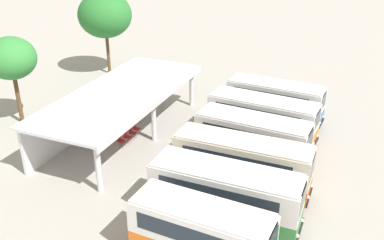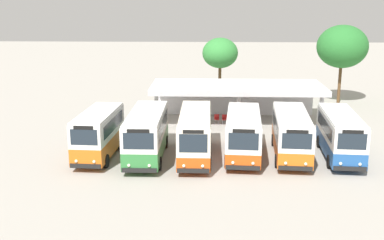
{
  "view_description": "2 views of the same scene",
  "coord_description": "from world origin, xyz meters",
  "px_view_note": "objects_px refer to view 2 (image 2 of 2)",
  "views": [
    {
      "loc": [
        -23.19,
        -3.7,
        14.83
      ],
      "look_at": [
        1.74,
        6.79,
        1.91
      ],
      "focal_mm": 40.61,
      "sensor_mm": 36.0,
      "label": 1
    },
    {
      "loc": [
        -1.24,
        -29.73,
        10.93
      ],
      "look_at": [
        -2.4,
        3.18,
        2.42
      ],
      "focal_mm": 44.85,
      "sensor_mm": 36.0,
      "label": 2
    }
  ],
  "objects_px": {
    "city_bus_nearest_orange": "(99,133)",
    "city_bus_middle_cream": "(195,133)",
    "city_bus_fourth_amber": "(243,133)",
    "waiting_chair_fourth_seat": "(240,118)",
    "waiting_chair_end_by_column": "(217,118)",
    "waiting_chair_middle_seat": "(232,119)",
    "city_bus_far_end_green": "(340,134)",
    "waiting_chair_second_from_end": "(225,119)",
    "city_bus_fifth_blue": "(291,133)",
    "city_bus_second_in_row": "(147,133)"
  },
  "relations": [
    {
      "from": "waiting_chair_end_by_column",
      "to": "waiting_chair_fourth_seat",
      "type": "height_order",
      "value": "same"
    },
    {
      "from": "city_bus_nearest_orange",
      "to": "waiting_chair_second_from_end",
      "type": "relative_size",
      "value": 7.78
    },
    {
      "from": "city_bus_nearest_orange",
      "to": "waiting_chair_middle_seat",
      "type": "distance_m",
      "value": 13.47
    },
    {
      "from": "city_bus_middle_cream",
      "to": "city_bus_far_end_green",
      "type": "height_order",
      "value": "city_bus_middle_cream"
    },
    {
      "from": "waiting_chair_end_by_column",
      "to": "waiting_chair_fourth_seat",
      "type": "xyz_separation_m",
      "value": [
        2.08,
        -0.02,
        0.0
      ]
    },
    {
      "from": "city_bus_nearest_orange",
      "to": "city_bus_second_in_row",
      "type": "height_order",
      "value": "city_bus_second_in_row"
    },
    {
      "from": "city_bus_fifth_blue",
      "to": "city_bus_far_end_green",
      "type": "height_order",
      "value": "city_bus_far_end_green"
    },
    {
      "from": "city_bus_far_end_green",
      "to": "waiting_chair_middle_seat",
      "type": "xyz_separation_m",
      "value": [
        -6.99,
        8.75,
        -1.22
      ]
    },
    {
      "from": "city_bus_fifth_blue",
      "to": "waiting_chair_second_from_end",
      "type": "bearing_deg",
      "value": 116.68
    },
    {
      "from": "city_bus_far_end_green",
      "to": "waiting_chair_second_from_end",
      "type": "bearing_deg",
      "value": 131.22
    },
    {
      "from": "city_bus_nearest_orange",
      "to": "city_bus_fifth_blue",
      "type": "distance_m",
      "value": 13.37
    },
    {
      "from": "city_bus_middle_cream",
      "to": "waiting_chair_end_by_column",
      "type": "distance_m",
      "value": 9.46
    },
    {
      "from": "city_bus_nearest_orange",
      "to": "city_bus_fourth_amber",
      "type": "height_order",
      "value": "city_bus_nearest_orange"
    },
    {
      "from": "city_bus_nearest_orange",
      "to": "waiting_chair_second_from_end",
      "type": "distance_m",
      "value": 12.99
    },
    {
      "from": "city_bus_middle_cream",
      "to": "waiting_chair_fourth_seat",
      "type": "relative_size",
      "value": 9.37
    },
    {
      "from": "city_bus_fourth_amber",
      "to": "waiting_chair_end_by_column",
      "type": "distance_m",
      "value": 9.17
    },
    {
      "from": "city_bus_nearest_orange",
      "to": "city_bus_middle_cream",
      "type": "relative_size",
      "value": 0.83
    },
    {
      "from": "waiting_chair_fourth_seat",
      "to": "city_bus_nearest_orange",
      "type": "bearing_deg",
      "value": -138.05
    },
    {
      "from": "city_bus_fourth_amber",
      "to": "waiting_chair_middle_seat",
      "type": "bearing_deg",
      "value": 92.05
    },
    {
      "from": "city_bus_nearest_orange",
      "to": "city_bus_second_in_row",
      "type": "bearing_deg",
      "value": 0.02
    },
    {
      "from": "city_bus_fifth_blue",
      "to": "waiting_chair_fourth_seat",
      "type": "bearing_deg",
      "value": 108.76
    },
    {
      "from": "city_bus_fourth_amber",
      "to": "city_bus_fifth_blue",
      "type": "relative_size",
      "value": 0.95
    },
    {
      "from": "city_bus_fifth_blue",
      "to": "city_bus_fourth_amber",
      "type": "bearing_deg",
      "value": -176.7
    },
    {
      "from": "city_bus_far_end_green",
      "to": "city_bus_nearest_orange",
      "type": "bearing_deg",
      "value": -178.28
    },
    {
      "from": "city_bus_nearest_orange",
      "to": "waiting_chair_end_by_column",
      "type": "xyz_separation_m",
      "value": [
        8.32,
        9.36,
        -1.28
      ]
    },
    {
      "from": "city_bus_fourth_amber",
      "to": "waiting_chair_fourth_seat",
      "type": "xyz_separation_m",
      "value": [
        0.38,
        8.91,
        -1.22
      ]
    },
    {
      "from": "city_bus_fourth_amber",
      "to": "waiting_chair_end_by_column",
      "type": "xyz_separation_m",
      "value": [
        -1.7,
        8.93,
        -1.22
      ]
    },
    {
      "from": "waiting_chair_second_from_end",
      "to": "city_bus_far_end_green",
      "type": "bearing_deg",
      "value": -48.78
    },
    {
      "from": "waiting_chair_fourth_seat",
      "to": "city_bus_far_end_green",
      "type": "bearing_deg",
      "value": -54.52
    },
    {
      "from": "waiting_chair_end_by_column",
      "to": "waiting_chair_second_from_end",
      "type": "bearing_deg",
      "value": -6.97
    },
    {
      "from": "city_bus_fifth_blue",
      "to": "waiting_chair_middle_seat",
      "type": "relative_size",
      "value": 9.16
    },
    {
      "from": "waiting_chair_second_from_end",
      "to": "waiting_chair_fourth_seat",
      "type": "distance_m",
      "value": 1.39
    },
    {
      "from": "city_bus_nearest_orange",
      "to": "city_bus_fifth_blue",
      "type": "bearing_deg",
      "value": 2.67
    },
    {
      "from": "city_bus_middle_cream",
      "to": "waiting_chair_fourth_seat",
      "type": "distance_m",
      "value": 10.02
    },
    {
      "from": "city_bus_middle_cream",
      "to": "city_bus_fourth_amber",
      "type": "height_order",
      "value": "city_bus_middle_cream"
    },
    {
      "from": "waiting_chair_end_by_column",
      "to": "city_bus_middle_cream",
      "type": "bearing_deg",
      "value": -100.06
    },
    {
      "from": "waiting_chair_end_by_column",
      "to": "waiting_chair_middle_seat",
      "type": "bearing_deg",
      "value": -4.33
    },
    {
      "from": "city_bus_fourth_amber",
      "to": "waiting_chair_middle_seat",
      "type": "xyz_separation_m",
      "value": [
        -0.32,
        8.82,
        -1.22
      ]
    },
    {
      "from": "city_bus_nearest_orange",
      "to": "city_bus_middle_cream",
      "type": "xyz_separation_m",
      "value": [
        6.68,
        0.13,
        -0.01
      ]
    },
    {
      "from": "waiting_chair_end_by_column",
      "to": "waiting_chair_middle_seat",
      "type": "xyz_separation_m",
      "value": [
        1.39,
        -0.1,
        0.0
      ]
    },
    {
      "from": "city_bus_nearest_orange",
      "to": "city_bus_fourth_amber",
      "type": "xyz_separation_m",
      "value": [
        10.02,
        0.43,
        -0.06
      ]
    },
    {
      "from": "city_bus_second_in_row",
      "to": "city_bus_fifth_blue",
      "type": "height_order",
      "value": "city_bus_second_in_row"
    },
    {
      "from": "city_bus_fourth_amber",
      "to": "waiting_chair_end_by_column",
      "type": "height_order",
      "value": "city_bus_fourth_amber"
    },
    {
      "from": "city_bus_nearest_orange",
      "to": "city_bus_second_in_row",
      "type": "xyz_separation_m",
      "value": [
        3.34,
        0.0,
        0.01
      ]
    },
    {
      "from": "city_bus_second_in_row",
      "to": "waiting_chair_second_from_end",
      "type": "relative_size",
      "value": 9.17
    },
    {
      "from": "waiting_chair_second_from_end",
      "to": "waiting_chair_fourth_seat",
      "type": "height_order",
      "value": "same"
    },
    {
      "from": "city_bus_far_end_green",
      "to": "waiting_chair_second_from_end",
      "type": "distance_m",
      "value": 11.73
    },
    {
      "from": "city_bus_nearest_orange",
      "to": "city_bus_middle_cream",
      "type": "distance_m",
      "value": 6.68
    },
    {
      "from": "city_bus_middle_cream",
      "to": "city_bus_fifth_blue",
      "type": "relative_size",
      "value": 1.02
    },
    {
      "from": "city_bus_middle_cream",
      "to": "waiting_chair_second_from_end",
      "type": "bearing_deg",
      "value": 75.71
    }
  ]
}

